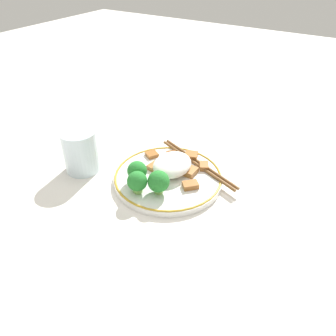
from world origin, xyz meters
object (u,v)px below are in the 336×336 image
Objects in this scene: broccoli_back_center at (137,182)px; broccoli_back_right at (159,182)px; drinking_glass at (81,151)px; broccoli_back_left at (137,171)px; plate at (168,177)px; chopsticks at (198,163)px.

broccoli_back_right is (-0.02, 0.04, 0.00)m from broccoli_back_center.
broccoli_back_center is at bearing 85.13° from drinking_glass.
broccoli_back_left is 0.06m from broccoli_back_right.
plate is 2.43× the size of drinking_glass.
chopsticks is at bearing 171.44° from broccoli_back_right.
drinking_glass is at bearing -94.87° from broccoli_back_center.
broccoli_back_center is at bearing -16.01° from plate.
drinking_glass is at bearing -84.94° from broccoli_back_left.
drinking_glass reaches higher than chopsticks.
plate is 4.95× the size of broccoli_back_center.
drinking_glass reaches higher than broccoli_back_left.
chopsticks is 2.38× the size of drinking_glass.
chopsticks is (-0.15, 0.06, -0.02)m from broccoli_back_center.
drinking_glass is (0.14, -0.22, 0.03)m from chopsticks.
broccoli_back_right is at bearing 118.49° from broccoli_back_center.
broccoli_back_left reaches higher than broccoli_back_center.
drinking_glass is (0.06, -0.19, 0.04)m from plate.
broccoli_back_right is 0.22× the size of chopsticks.
plate is at bearing 140.62° from broccoli_back_left.
chopsticks is at bearing 121.64° from drinking_glass.
broccoli_back_center is (0.03, 0.02, -0.00)m from broccoli_back_left.
broccoli_back_right reaches higher than chopsticks.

